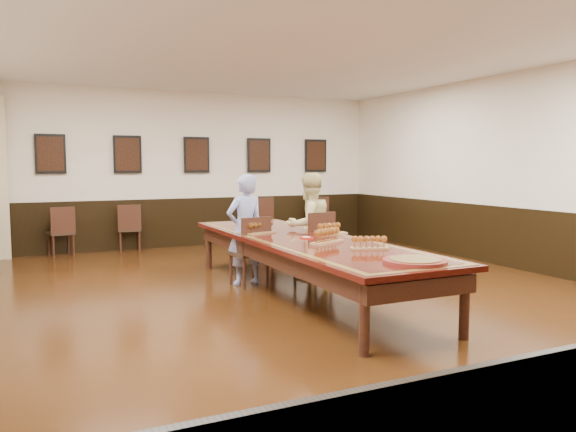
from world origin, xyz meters
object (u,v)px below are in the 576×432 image
chair_woman (313,245)px  person_man (245,229)px  spare_chair_a (61,231)px  spare_chair_b (130,228)px  spare_chair_d (316,218)px  spare_chair_c (259,221)px  person_woman (309,225)px  chair_man (249,251)px  carved_platter (415,261)px  conference_table (304,249)px

chair_woman → person_man: person_man is taller
spare_chair_a → spare_chair_b: bearing=170.8°
chair_woman → spare_chair_d: 4.44m
spare_chair_a → spare_chair_d: (5.42, 0.03, 0.02)m
spare_chair_c → person_woman: size_ratio=0.63×
chair_man → chair_woman: 1.04m
spare_chair_a → spare_chair_b: size_ratio=1.00×
spare_chair_a → spare_chair_d: 5.43m
spare_chair_d → carved_platter: bearing=81.1°
person_woman → conference_table: bearing=51.5°
spare_chair_c → chair_man: bearing=52.4°
chair_man → person_woman: bearing=178.6°
conference_table → spare_chair_b: bearing=106.6°
chair_man → spare_chair_c: bearing=-123.1°
spare_chair_a → spare_chair_c: bearing=166.7°
conference_table → person_man: bearing=115.4°
chair_woman → spare_chair_d: bearing=-126.9°
chair_woman → carved_platter: size_ratio=1.47×
spare_chair_c → person_man: bearing=51.5°
person_man → conference_table: size_ratio=0.31×
chair_woman → spare_chair_d: size_ratio=1.04×
spare_chair_c → spare_chair_d: size_ratio=1.03×
carved_platter → person_man: bearing=100.9°
chair_man → person_man: person_man is taller
spare_chair_d → carved_platter: 7.37m
spare_chair_b → carved_platter: bearing=111.4°
chair_woman → carved_platter: bearing=73.1°
chair_man → chair_woman: (1.04, 0.03, 0.01)m
chair_woman → spare_chair_c: bearing=-107.8°
chair_woman → spare_chair_b: size_ratio=1.09×
spare_chair_d → spare_chair_b: bearing=11.8°
person_man → person_woman: person_woman is taller
spare_chair_b → spare_chair_d: 4.16m
spare_chair_c → spare_chair_b: bearing=-18.0°
spare_chair_a → person_man: person_man is taller
person_man → person_woman: 1.04m
chair_woman → conference_table: size_ratio=0.20×
conference_table → person_woman: bearing=59.6°
spare_chair_c → spare_chair_d: bearing=174.5°
spare_chair_a → chair_woman: bearing=119.6°
person_man → carved_platter: (0.59, -3.07, -0.01)m
spare_chair_d → person_man: bearing=61.9°
spare_chair_b → spare_chair_c: size_ratio=0.92×
spare_chair_a → chair_man: bearing=109.3°
chair_man → spare_chair_d: chair_man is taller
chair_woman → person_woman: size_ratio=0.64×
spare_chair_d → carved_platter: size_ratio=1.42×
spare_chair_a → person_woman: 4.99m
spare_chair_d → carved_platter: spare_chair_d is taller
spare_chair_c → person_woman: person_woman is taller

